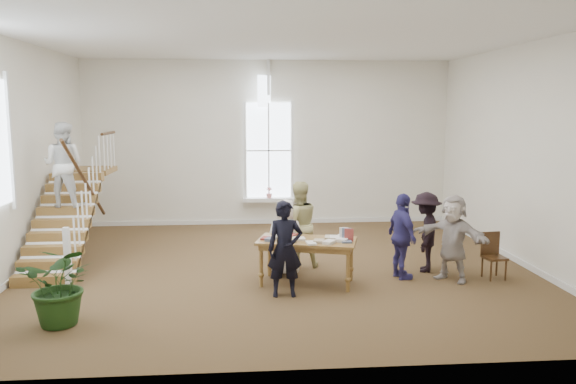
{
  "coord_description": "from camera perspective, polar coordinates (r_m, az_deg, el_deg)",
  "views": [
    {
      "loc": [
        -0.71,
        -10.98,
        3.18
      ],
      "look_at": [
        0.21,
        0.4,
        1.49
      ],
      "focal_mm": 35.0,
      "sensor_mm": 36.0,
      "label": 1
    }
  ],
  "objects": [
    {
      "name": "person_yellow",
      "position": [
        11.3,
        1.06,
        -3.34
      ],
      "size": [
        0.96,
        0.81,
        1.75
      ],
      "primitive_type": "imported",
      "rotation": [
        0.0,
        0.0,
        3.33
      ],
      "color": "#C8C07D",
      "rests_on": "ground"
    },
    {
      "name": "elderly_woman",
      "position": [
        10.81,
        -0.27,
        -4.61
      ],
      "size": [
        0.74,
        0.49,
        1.48
      ],
      "primitive_type": "imported",
      "rotation": [
        0.0,
        0.0,
        3.11
      ],
      "color": "silver",
      "rests_on": "ground"
    },
    {
      "name": "woman_cluster_b",
      "position": [
        11.38,
        13.8,
        -3.96
      ],
      "size": [
        0.88,
        1.15,
        1.57
      ],
      "primitive_type": "imported",
      "rotation": [
        0.0,
        0.0,
        4.38
      ],
      "color": "black",
      "rests_on": "ground"
    },
    {
      "name": "police_officer",
      "position": [
        9.58,
        -0.3,
        -5.8
      ],
      "size": [
        0.61,
        0.4,
        1.65
      ],
      "primitive_type": "imported",
      "rotation": [
        0.0,
        0.0,
        0.01
      ],
      "color": "black",
      "rests_on": "ground"
    },
    {
      "name": "floor_plant",
      "position": [
        9.02,
        -22.03,
        -8.72
      ],
      "size": [
        1.17,
        1.03,
        1.23
      ],
      "primitive_type": "imported",
      "rotation": [
        0.0,
        0.0,
        -0.06
      ],
      "color": "#193611",
      "rests_on": "ground"
    },
    {
      "name": "ground",
      "position": [
        11.45,
        -0.89,
        -7.7
      ],
      "size": [
        10.0,
        10.0,
        0.0
      ],
      "primitive_type": "plane",
      "color": "#4A341D",
      "rests_on": "ground"
    },
    {
      "name": "woman_cluster_c",
      "position": [
        10.88,
        16.38,
        -4.5
      ],
      "size": [
        1.38,
        1.42,
        1.62
      ],
      "primitive_type": "imported",
      "rotation": [
        0.0,
        0.0,
        5.47
      ],
      "color": "beige",
      "rests_on": "ground"
    },
    {
      "name": "side_chair",
      "position": [
        11.37,
        20.06,
        -5.85
      ],
      "size": [
        0.42,
        0.42,
        0.87
      ],
      "rotation": [
        0.0,
        0.0,
        0.12
      ],
      "color": "#331C0D",
      "rests_on": "ground"
    },
    {
      "name": "woman_cluster_a",
      "position": [
        10.78,
        11.52,
        -4.43
      ],
      "size": [
        0.58,
        1.01,
        1.63
      ],
      "primitive_type": "imported",
      "rotation": [
        0.0,
        0.0,
        1.77
      ],
      "color": "navy",
      "rests_on": "ground"
    },
    {
      "name": "staircase",
      "position": [
        12.37,
        -21.65,
        0.59
      ],
      "size": [
        1.1,
        4.1,
        2.92
      ],
      "color": "brown",
      "rests_on": "ground"
    },
    {
      "name": "library_table",
      "position": [
        10.26,
        1.97,
        -5.31
      ],
      "size": [
        1.93,
        1.31,
        0.89
      ],
      "rotation": [
        0.0,
        0.0,
        -0.27
      ],
      "color": "brown",
      "rests_on": "ground"
    },
    {
      "name": "room_shell",
      "position": [
        15.63,
        -1.94,
        -1.82
      ],
      "size": [
        10.49,
        10.0,
        10.0
      ],
      "color": "white",
      "rests_on": "ground"
    }
  ]
}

